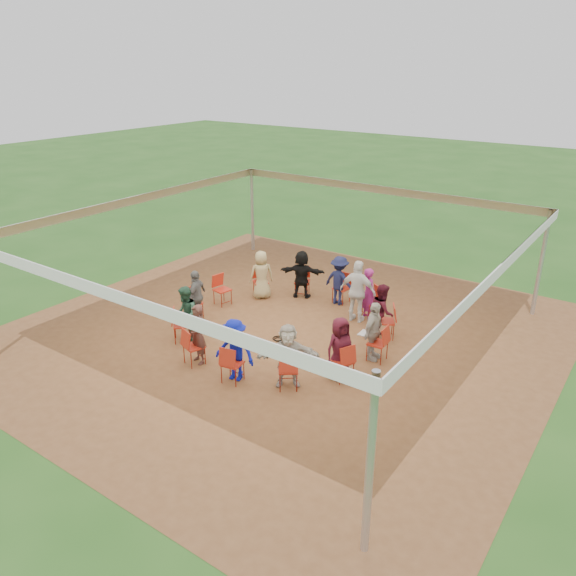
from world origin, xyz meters
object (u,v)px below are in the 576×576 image
Objects in this scene: person_seated_3 at (339,280)px; person_seated_8 at (198,334)px; person_seated_5 at (261,275)px; standing_person at (358,292)px; chair_1 at (386,321)px; chair_9 at (194,347)px; chair_11 at (288,370)px; person_seated_11 at (340,348)px; chair_12 at (342,362)px; chair_3 at (341,288)px; cable_coil at (278,339)px; chair_0 at (377,343)px; chair_5 at (261,282)px; chair_4 at (302,282)px; laptop at (367,331)px; person_seated_7 at (186,314)px; chair_8 at (182,325)px; person_seated_2 at (369,293)px; person_seated_1 at (382,311)px; person_seated_9 at (235,350)px; person_seated_6 at (197,296)px; chair_10 at (232,364)px; chair_2 at (372,302)px; chair_7 at (194,305)px; person_seated_4 at (302,274)px; person_seated_10 at (288,355)px; chair_6 at (222,290)px.

person_seated_3 and person_seated_8 have the same top height.
standing_person is at bearing 132.40° from person_seated_5.
chair_9 is at bearing 110.77° from chair_1.
chair_11 is 1.26m from person_seated_11.
chair_1 is 2.43m from chair_12.
chair_3 is 2.63× the size of cable_coil.
chair_0 is 4.88m from chair_5.
person_seated_3 is at bearing 55.38° from person_seated_11.
chair_4 is 1.00× the size of chair_9.
chair_0 is at bearing -90.00° from laptop.
person_seated_7 is (-4.39, -1.86, 0.28)m from chair_0.
person_seated_7 is 1.00× the size of person_seated_11.
person_seated_2 is at bearing 96.76° from chair_8.
laptop is at bearing 57.59° from chair_9.
person_seated_1 is at bearing 19.30° from chair_0.
chair_11 is 1.26m from person_seated_9.
person_seated_5 is at bearing 123.69° from chair_9.
person_seated_5 is 1.00× the size of person_seated_6.
chair_8 is at bearing 152.31° from chair_10.
chair_0 is 2.43m from chair_2.
person_seated_7 is 4.51m from laptop.
person_seated_6 is (-0.52, 1.11, 0.28)m from chair_8.
chair_12 is 0.62× the size of person_seated_7.
person_seated_3 is 4.10m from person_seated_6.
chair_7 is 0.62× the size of person_seated_4.
standing_person is (3.56, 2.47, 0.14)m from person_seated_6.
chair_0 is at bearing 166.15° from chair_1.
chair_8 is 2.39m from person_seated_9.
person_seated_7 is 0.84× the size of standing_person.
person_seated_1 is at bearing 138.46° from person_seated_4.
chair_9 is at bearing 139.98° from person_seated_11.
chair_8 is at bearing 68.72° from person_seated_3.
standing_person reaches higher than cable_coil.
chair_3 is 5.18m from chair_9.
chair_4 is at bearing 25.13° from person_seated_2.
chair_2 is 4.78m from person_seated_9.
person_seated_10 is 2.25m from laptop.
chair_6 reaches higher than laptop.
person_seated_3 reaches higher than chair_8.
chair_2 is at bearing 13.85° from chair_1.
person_seated_8 is 4.00× the size of laptop.
person_seated_11 is at bearing 123.69° from chair_3.
person_seated_8 reaches higher than chair_6.
chair_6 is at bearing 55.38° from chair_2.
chair_0 is at bearing 68.72° from person_seated_7.
standing_person reaches higher than person_seated_3.
person_seated_9 is (-1.17, -0.38, 0.28)m from chair_11.
person_seated_8 is at bearing 110.77° from person_seated_1.
person_seated_9 reaches higher than cable_coil.
chair_10 is 0.62× the size of person_seated_10.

